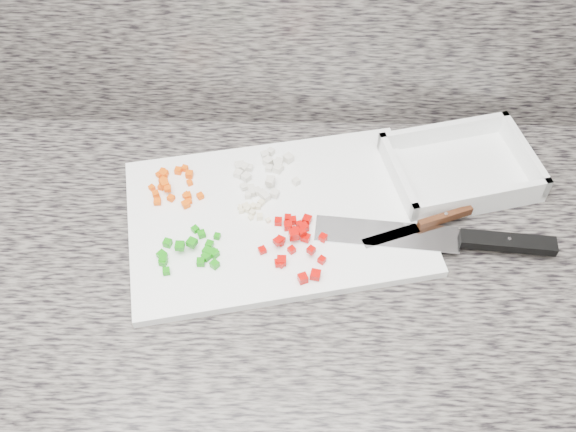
% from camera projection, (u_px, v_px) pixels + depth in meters
% --- Properties ---
extents(cabinet, '(3.92, 0.62, 0.86)m').
position_uv_depth(cabinet, '(228.00, 368.00, 1.42)').
color(cabinet, beige).
rests_on(cabinet, ground).
extents(countertop, '(3.96, 0.64, 0.04)m').
position_uv_depth(countertop, '(208.00, 251.00, 1.07)').
color(countertop, '#625C56').
rests_on(countertop, cabinet).
extents(cutting_board, '(0.54, 0.42, 0.02)m').
position_uv_depth(cutting_board, '(276.00, 217.00, 1.08)').
color(cutting_board, white).
rests_on(cutting_board, countertop).
extents(carrot_pile, '(0.10, 0.10, 0.02)m').
position_uv_depth(carrot_pile, '(173.00, 185.00, 1.10)').
color(carrot_pile, '#EF5105').
rests_on(carrot_pile, cutting_board).
extents(onion_pile, '(0.12, 0.12, 0.02)m').
position_uv_depth(onion_pile, '(263.00, 174.00, 1.12)').
color(onion_pile, silver).
rests_on(onion_pile, cutting_board).
extents(green_pepper_pile, '(0.10, 0.10, 0.02)m').
position_uv_depth(green_pepper_pile, '(192.00, 251.00, 1.01)').
color(green_pepper_pile, '#13830B').
rests_on(green_pepper_pile, cutting_board).
extents(red_pepper_pile, '(0.11, 0.13, 0.03)m').
position_uv_depth(red_pepper_pile, '(295.00, 242.00, 1.02)').
color(red_pepper_pile, '#BB0602').
rests_on(red_pepper_pile, cutting_board).
extents(garlic_pile, '(0.06, 0.05, 0.01)m').
position_uv_depth(garlic_pile, '(252.00, 210.00, 1.07)').
color(garlic_pile, beige).
rests_on(garlic_pile, cutting_board).
extents(chef_knife, '(0.39, 0.08, 0.02)m').
position_uv_depth(chef_knife, '(466.00, 239.00, 1.03)').
color(chef_knife, silver).
rests_on(chef_knife, cutting_board).
extents(paring_knife, '(0.19, 0.08, 0.02)m').
position_uv_depth(paring_knife, '(431.00, 222.00, 1.05)').
color(paring_knife, silver).
rests_on(paring_knife, cutting_board).
extents(tray, '(0.28, 0.23, 0.05)m').
position_uv_depth(tray, '(459.00, 170.00, 1.13)').
color(tray, white).
rests_on(tray, countertop).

